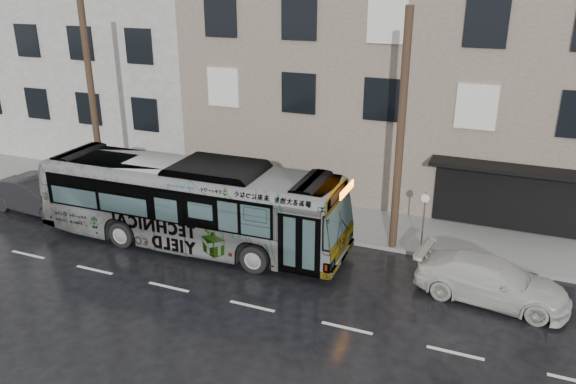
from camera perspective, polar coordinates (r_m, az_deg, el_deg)
name	(u,v)px	position (r m, az deg, el deg)	size (l,w,h in m)	color
ground	(206,256)	(21.89, -8.38, -6.47)	(120.00, 120.00, 0.00)	black
sidewalk	(260,209)	(25.77, -2.90, -1.76)	(90.00, 3.60, 0.15)	gray
building_taupe	(410,72)	(30.08, 12.34, 11.82)	(20.00, 12.00, 11.00)	gray
building_grey	(72,11)	(41.84, -21.08, 16.81)	(26.00, 15.00, 16.00)	beige
utility_pole_front	(400,135)	(20.92, 11.36, 5.72)	(0.30, 0.30, 9.00)	#453222
utility_pole_rear	(93,104)	(27.18, -19.21, 8.41)	(0.30, 0.30, 9.00)	#453222
sign_post	(423,222)	(21.82, 13.58, -3.02)	(0.06, 0.06, 2.40)	slate
bus	(191,203)	(22.29, -9.87, -1.12)	(2.93, 12.52, 3.49)	#B2B2B2
white_sedan	(491,280)	(19.76, 19.97, -8.43)	(1.99, 4.90, 1.42)	beige
dark_sedan	(38,195)	(27.83, -24.09, -0.26)	(1.71, 4.91, 1.62)	black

